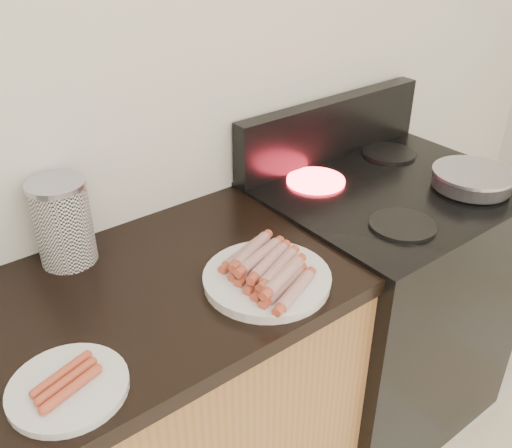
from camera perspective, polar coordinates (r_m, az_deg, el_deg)
wall_back at (r=1.44m, az=-16.20°, el=13.45°), size 4.00×0.04×2.60m
stove at (r=2.03m, az=12.13°, el=-7.80°), size 0.76×0.65×0.91m
stove_panel at (r=1.92m, az=7.52°, el=9.43°), size 0.76×0.06×0.20m
burner_near_left at (r=1.58m, az=14.44°, el=-0.08°), size 0.18×0.18×0.01m
burner_near_right at (r=1.84m, az=21.16°, el=3.26°), size 0.18×0.18×0.01m
burner_far_left at (r=1.78m, az=5.99°, el=4.34°), size 0.18×0.18×0.01m
burner_far_right at (r=2.01m, az=13.14°, el=6.90°), size 0.18×0.18×0.01m
frying_pan at (r=1.83m, az=20.95°, el=4.26°), size 0.24×0.41×0.05m
main_plate at (r=1.33m, az=1.11°, el=-5.64°), size 0.38×0.38×0.02m
side_plate at (r=1.14m, az=-18.27°, el=-15.28°), size 0.27×0.27×0.02m
hotdog_pile at (r=1.31m, az=1.12°, el=-4.42°), size 0.14×0.26×0.05m
plain_sausages at (r=1.13m, az=-18.41°, el=-14.67°), size 0.12×0.10×0.02m
canister at (r=1.44m, az=-18.74°, el=0.19°), size 0.14×0.14×0.22m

